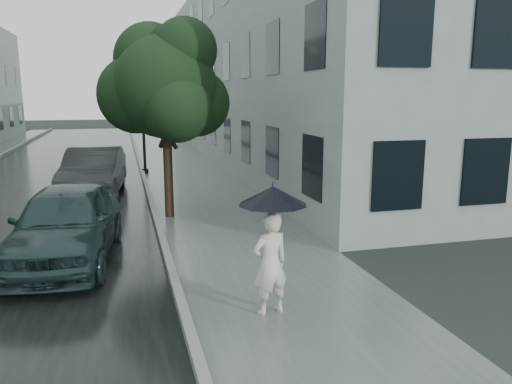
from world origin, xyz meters
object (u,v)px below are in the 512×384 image
object	(u,v)px
street_tree	(165,85)
pedestrian	(270,264)
lamp_post	(138,100)
car_near	(66,223)
car_far	(94,172)

from	to	relation	value
street_tree	pedestrian	bearing A→B (deg)	-82.42
lamp_post	car_near	size ratio (longest dim) A/B	1.17
pedestrian	lamp_post	size ratio (longest dim) A/B	0.30
lamp_post	car_near	distance (m)	11.39
car_near	lamp_post	bearing A→B (deg)	86.22
car_far	pedestrian	bearing A→B (deg)	-67.70
lamp_post	car_far	bearing A→B (deg)	-111.19
car_near	car_far	size ratio (longest dim) A/B	0.95
pedestrian	street_tree	xyz separation A→B (m)	(-0.89, 6.72, 2.73)
car_far	street_tree	bearing A→B (deg)	-52.87
pedestrian	street_tree	world-z (taller)	street_tree
pedestrian	car_near	distance (m)	4.70
street_tree	car_far	xyz separation A→B (m)	(-2.11, 3.48, -2.74)
street_tree	car_far	world-z (taller)	street_tree
lamp_post	car_near	world-z (taller)	lamp_post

